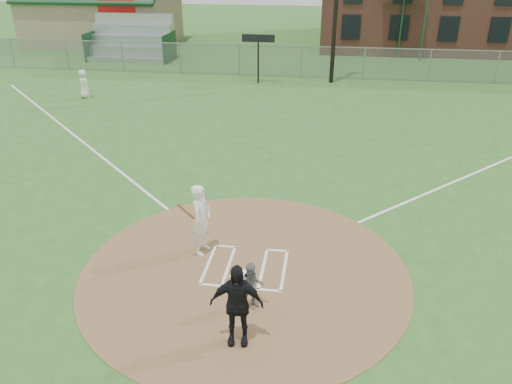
# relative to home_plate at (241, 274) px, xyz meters

# --- Properties ---
(ground) EXTENTS (140.00, 140.00, 0.00)m
(ground) POSITION_rel_home_plate_xyz_m (0.07, 0.21, -0.04)
(ground) COLOR #2B6121
(ground) RESTS_ON ground
(dirt_circle) EXTENTS (8.40, 8.40, 0.02)m
(dirt_circle) POSITION_rel_home_plate_xyz_m (0.07, 0.21, -0.03)
(dirt_circle) COLOR olive
(dirt_circle) RESTS_ON ground
(home_plate) EXTENTS (0.54, 0.54, 0.03)m
(home_plate) POSITION_rel_home_plate_xyz_m (0.00, 0.00, 0.00)
(home_plate) COLOR white
(home_plate) RESTS_ON dirt_circle
(foul_line_first) EXTENTS (17.04, 17.04, 0.01)m
(foul_line_first) POSITION_rel_home_plate_xyz_m (9.07, 9.21, -0.03)
(foul_line_first) COLOR white
(foul_line_first) RESTS_ON ground
(foul_line_third) EXTENTS (17.04, 17.04, 0.01)m
(foul_line_third) POSITION_rel_home_plate_xyz_m (-8.93, 9.21, -0.03)
(foul_line_third) COLOR white
(foul_line_third) RESTS_ON ground
(catcher) EXTENTS (0.69, 0.61, 1.17)m
(catcher) POSITION_rel_home_plate_xyz_m (0.47, -1.22, 0.57)
(catcher) COLOR slate
(catcher) RESTS_ON dirt_circle
(umpire) EXTENTS (1.14, 0.55, 1.88)m
(umpire) POSITION_rel_home_plate_xyz_m (0.33, -2.34, 0.92)
(umpire) COLOR black
(umpire) RESTS_ON dirt_circle
(ondeck_player) EXTENTS (0.90, 0.88, 1.56)m
(ondeck_player) POSITION_rel_home_plate_xyz_m (-11.54, 15.54, 0.75)
(ondeck_player) COLOR silver
(ondeck_player) RESTS_ON ground
(batters_boxes) EXTENTS (2.08, 1.88, 0.01)m
(batters_boxes) POSITION_rel_home_plate_xyz_m (0.07, 0.36, -0.01)
(batters_boxes) COLOR white
(batters_boxes) RESTS_ON dirt_circle
(batter_at_plate) EXTENTS (0.77, 1.08, 1.98)m
(batter_at_plate) POSITION_rel_home_plate_xyz_m (-1.21, 0.94, 0.98)
(batter_at_plate) COLOR white
(batter_at_plate) RESTS_ON dirt_circle
(outfield_fence) EXTENTS (56.08, 0.08, 2.03)m
(outfield_fence) POSITION_rel_home_plate_xyz_m (0.07, 22.21, 0.98)
(outfield_fence) COLOR slate
(outfield_fence) RESTS_ON ground
(bleachers) EXTENTS (6.08, 3.20, 3.20)m
(bleachers) POSITION_rel_home_plate_xyz_m (-12.93, 26.41, 1.55)
(bleachers) COLOR #B7BABF
(bleachers) RESTS_ON ground
(clubhouse) EXTENTS (12.20, 8.71, 6.23)m
(clubhouse) POSITION_rel_home_plate_xyz_m (-17.93, 33.21, 2.35)
(clubhouse) COLOR tan
(clubhouse) RESTS_ON ground
(scoreboard_sign) EXTENTS (2.00, 0.10, 2.93)m
(scoreboard_sign) POSITION_rel_home_plate_xyz_m (-2.43, 20.41, 2.35)
(scoreboard_sign) COLOR black
(scoreboard_sign) RESTS_ON ground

